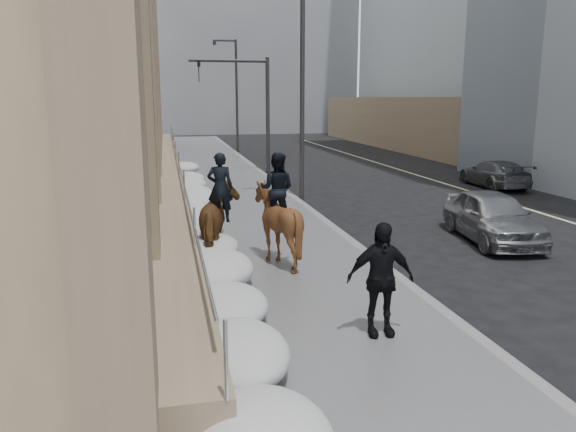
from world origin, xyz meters
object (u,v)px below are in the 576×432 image
Objects in this scene: mounted_horse_right at (277,218)px; pedestrian at (380,279)px; mounted_horse_left at (220,217)px; car_silver at (492,216)px; car_grey at (494,174)px.

mounted_horse_right is 4.52m from pedestrian.
car_silver is at bearing -169.40° from mounted_horse_left.
car_silver is (7.68, 0.33, -0.39)m from mounted_horse_left.
pedestrian is 18.12m from car_grey.
pedestrian is 0.45× the size of car_grey.
mounted_horse_left is 1.34× the size of pedestrian.
mounted_horse_left is at bearing 115.83° from pedestrian.
car_grey is (5.53, 8.71, -0.10)m from car_silver.
car_grey is at bearing 56.19° from pedestrian.
mounted_horse_left reaches higher than pedestrian.
car_silver is at bearing -144.86° from mounted_horse_right.
mounted_horse_right is at bearing 154.60° from mounted_horse_left.
mounted_horse_left reaches higher than car_grey.
pedestrian is at bearing 120.01° from mounted_horse_left.
mounted_horse_right reaches higher than pedestrian.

